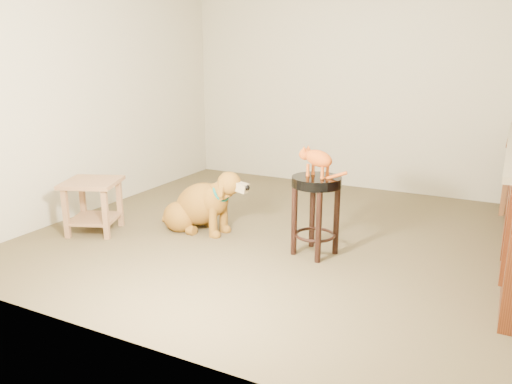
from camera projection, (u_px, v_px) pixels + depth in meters
The scene contains 6 objects.
floor at pixel (298, 238), 4.46m from camera, with size 4.50×4.00×0.01m, color brown.
room_shell at pixel (302, 42), 4.02m from camera, with size 4.54×4.04×2.62m.
padded_stool at pixel (316, 200), 3.98m from camera, with size 0.41×0.41×0.65m.
side_table at pixel (93, 198), 4.53m from camera, with size 0.61×0.61×0.49m.
golden_retriever at pixel (201, 206), 4.59m from camera, with size 1.01×0.52×0.64m.
tabby_kitten at pixel (316, 159), 3.90m from camera, with size 0.42×0.19×0.26m.
Camera 1 is at (1.58, -3.91, 1.57)m, focal length 35.00 mm.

